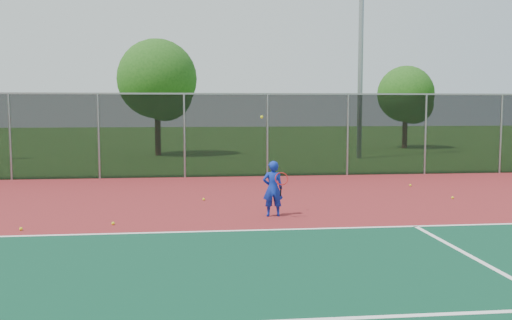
% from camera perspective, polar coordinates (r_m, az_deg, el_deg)
% --- Properties ---
extents(ground, '(120.00, 120.00, 0.00)m').
position_cam_1_polar(ground, '(9.35, 11.09, -10.84)').
color(ground, '#2B5D1A').
rests_on(ground, ground).
extents(court_apron, '(30.00, 20.00, 0.02)m').
position_cam_1_polar(court_apron, '(11.21, 7.99, -7.99)').
color(court_apron, maroon).
rests_on(court_apron, ground).
extents(fence_back, '(30.00, 0.06, 3.03)m').
position_cam_1_polar(fence_back, '(20.76, 1.15, 2.61)').
color(fence_back, black).
rests_on(fence_back, court_apron).
extents(tennis_player, '(0.59, 0.57, 2.36)m').
position_cam_1_polar(tennis_player, '(13.33, 1.70, -2.85)').
color(tennis_player, '#1129A5').
rests_on(tennis_player, court_apron).
extents(practice_ball_0, '(0.07, 0.07, 0.07)m').
position_cam_1_polar(practice_ball_0, '(12.87, -22.45, -6.39)').
color(practice_ball_0, yellow).
rests_on(practice_ball_0, court_apron).
extents(practice_ball_1, '(0.07, 0.07, 0.07)m').
position_cam_1_polar(practice_ball_1, '(16.77, 19.06, -3.58)').
color(practice_ball_1, yellow).
rests_on(practice_ball_1, court_apron).
extents(practice_ball_2, '(0.07, 0.07, 0.07)m').
position_cam_1_polar(practice_ball_2, '(12.84, -14.10, -6.16)').
color(practice_ball_2, yellow).
rests_on(practice_ball_2, court_apron).
extents(practice_ball_3, '(0.07, 0.07, 0.07)m').
position_cam_1_polar(practice_ball_3, '(15.65, -5.25, -3.93)').
color(practice_ball_3, yellow).
rests_on(practice_ball_3, court_apron).
extents(practice_ball_4, '(0.07, 0.07, 0.07)m').
position_cam_1_polar(practice_ball_4, '(18.93, 15.18, -2.45)').
color(practice_ball_4, yellow).
rests_on(practice_ball_4, court_apron).
extents(floodlight_n, '(0.90, 0.40, 12.19)m').
position_cam_1_polar(floodlight_n, '(28.72, 10.48, 13.95)').
color(floodlight_n, gray).
rests_on(floodlight_n, ground).
extents(tree_back_left, '(4.09, 4.09, 6.01)m').
position_cam_1_polar(tree_back_left, '(29.93, -9.69, 7.65)').
color(tree_back_left, '#321F12').
rests_on(tree_back_left, ground).
extents(tree_back_mid, '(3.39, 3.39, 4.98)m').
position_cam_1_polar(tree_back_mid, '(35.69, 14.93, 6.15)').
color(tree_back_mid, '#321F12').
rests_on(tree_back_mid, ground).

